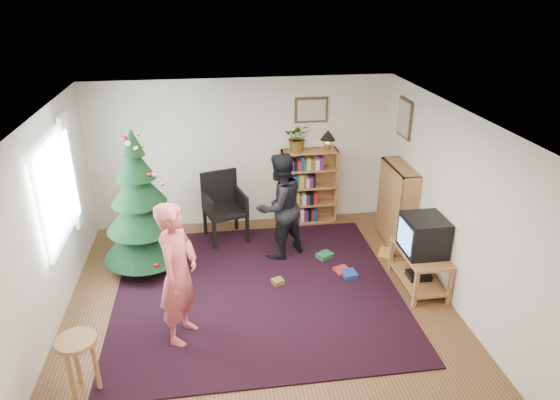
{
  "coord_description": "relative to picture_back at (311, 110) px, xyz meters",
  "views": [
    {
      "loc": [
        -0.51,
        -5.44,
        3.92
      ],
      "look_at": [
        0.39,
        0.84,
        1.1
      ],
      "focal_mm": 32.0,
      "sensor_mm": 36.0,
      "label": 1
    }
  ],
  "objects": [
    {
      "name": "armchair",
      "position": [
        -1.5,
        -0.49,
        -1.35
      ],
      "size": [
        0.74,
        0.75,
        1.1
      ],
      "rotation": [
        0.0,
        0.0,
        0.27
      ],
      "color": "black",
      "rests_on": "rug"
    },
    {
      "name": "picture_right",
      "position": [
        1.33,
        -0.73,
        0.0
      ],
      "size": [
        0.03,
        0.5,
        0.6
      ],
      "color": "#4C3319",
      "rests_on": "wall_right"
    },
    {
      "name": "ceiling",
      "position": [
        -1.15,
        -2.48,
        0.55
      ],
      "size": [
        5.0,
        5.0,
        0.0
      ],
      "primitive_type": "plane",
      "rotation": [
        3.14,
        0.0,
        0.0
      ],
      "color": "white",
      "rests_on": "wall_back"
    },
    {
      "name": "rug",
      "position": [
        -1.15,
        -2.17,
        -1.94
      ],
      "size": [
        3.8,
        3.6,
        0.02
      ],
      "primitive_type": "cube",
      "color": "black",
      "rests_on": "floor"
    },
    {
      "name": "bookshelf_right",
      "position": [
        1.19,
        -1.09,
        -1.29
      ],
      "size": [
        0.3,
        0.95,
        1.3
      ],
      "rotation": [
        0.0,
        0.0,
        1.57
      ],
      "color": "#A4733A",
      "rests_on": "floor"
    },
    {
      "name": "floor_clutter",
      "position": [
        0.07,
        -1.79,
        -1.91
      ],
      "size": [
        1.99,
        0.82,
        0.08
      ],
      "color": "#A51E19",
      "rests_on": "rug"
    },
    {
      "name": "wall_front",
      "position": [
        -1.15,
        -4.97,
        -0.7
      ],
      "size": [
        5.0,
        0.02,
        2.5
      ],
      "primitive_type": "cube",
      "color": "silver",
      "rests_on": "floor"
    },
    {
      "name": "christmas_tree",
      "position": [
        -2.7,
        -1.36,
        -1.06
      ],
      "size": [
        1.18,
        1.18,
        2.14
      ],
      "rotation": [
        0.0,
        0.0,
        0.39
      ],
      "color": "#3F2816",
      "rests_on": "rug"
    },
    {
      "name": "picture_back",
      "position": [
        0.0,
        0.0,
        0.0
      ],
      "size": [
        0.55,
        0.03,
        0.42
      ],
      "color": "#4C3319",
      "rests_on": "wall_back"
    },
    {
      "name": "crt_tv",
      "position": [
        1.07,
        -2.38,
        -1.15
      ],
      "size": [
        0.53,
        0.58,
        0.5
      ],
      "color": "black",
      "rests_on": "tv_stand"
    },
    {
      "name": "curtain",
      "position": [
        -3.58,
        -1.18,
        -0.45
      ],
      "size": [
        0.06,
        0.35,
        1.6
      ],
      "primitive_type": "cube",
      "color": "white",
      "rests_on": "wall_left"
    },
    {
      "name": "wall_left",
      "position": [
        -3.65,
        -2.48,
        -0.7
      ],
      "size": [
        0.02,
        5.0,
        2.5
      ],
      "primitive_type": "cube",
      "color": "silver",
      "rests_on": "floor"
    },
    {
      "name": "stool",
      "position": [
        -3.1,
        -3.73,
        -1.43
      ],
      "size": [
        0.4,
        0.4,
        0.67
      ],
      "color": "#A4733A",
      "rests_on": "floor"
    },
    {
      "name": "bookshelf_back",
      "position": [
        -0.04,
        -0.14,
        -1.29
      ],
      "size": [
        0.95,
        0.3,
        1.3
      ],
      "color": "#A4733A",
      "rests_on": "floor"
    },
    {
      "name": "wall_right",
      "position": [
        1.35,
        -2.48,
        -0.7
      ],
      "size": [
        0.02,
        5.0,
        2.5
      ],
      "primitive_type": "cube",
      "color": "silver",
      "rests_on": "floor"
    },
    {
      "name": "wall_back",
      "position": [
        -1.15,
        0.02,
        -0.7
      ],
      "size": [
        5.0,
        0.02,
        2.5
      ],
      "primitive_type": "cube",
      "color": "silver",
      "rests_on": "floor"
    },
    {
      "name": "table_lamp",
      "position": [
        0.26,
        -0.14,
        -0.42
      ],
      "size": [
        0.25,
        0.25,
        0.34
      ],
      "color": "#A57F33",
      "rests_on": "bookshelf_back"
    },
    {
      "name": "tv_stand",
      "position": [
        1.07,
        -2.38,
        -1.62
      ],
      "size": [
        0.53,
        0.96,
        0.55
      ],
      "color": "#A4733A",
      "rests_on": "floor"
    },
    {
      "name": "potted_plant",
      "position": [
        -0.24,
        -0.14,
        -0.41
      ],
      "size": [
        0.51,
        0.47,
        0.47
      ],
      "primitive_type": "imported",
      "rotation": [
        0.0,
        0.0,
        -0.28
      ],
      "color": "gray",
      "rests_on": "bookshelf_back"
    },
    {
      "name": "window_pane",
      "position": [
        -3.62,
        -1.88,
        -0.45
      ],
      "size": [
        0.04,
        1.2,
        1.4
      ],
      "primitive_type": "cube",
      "color": "silver",
      "rests_on": "wall_left"
    },
    {
      "name": "floor",
      "position": [
        -1.15,
        -2.48,
        -1.95
      ],
      "size": [
        5.0,
        5.0,
        0.0
      ],
      "primitive_type": "plane",
      "color": "brown",
      "rests_on": "ground"
    },
    {
      "name": "person_by_chair",
      "position": [
        -0.71,
        -1.25,
        -1.13
      ],
      "size": [
        1.01,
        0.95,
        1.65
      ],
      "primitive_type": "imported",
      "rotation": [
        0.0,
        0.0,
        3.69
      ],
      "color": "black",
      "rests_on": "rug"
    },
    {
      "name": "person_standing",
      "position": [
        -2.12,
        -2.99,
        -1.08
      ],
      "size": [
        0.63,
        0.75,
        1.75
      ],
      "primitive_type": "imported",
      "rotation": [
        0.0,
        0.0,
        1.19
      ],
      "color": "#D15353",
      "rests_on": "rug"
    }
  ]
}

